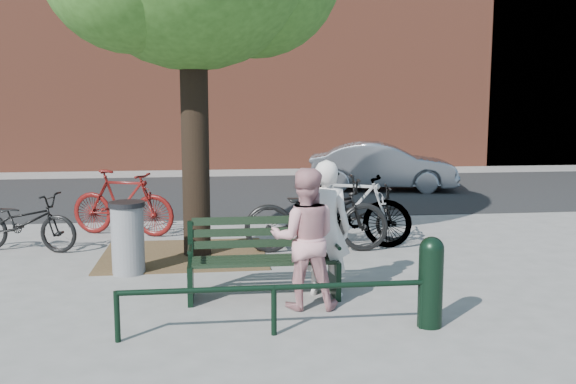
{
  "coord_description": "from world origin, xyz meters",
  "views": [
    {
      "loc": [
        -0.61,
        -7.21,
        2.29
      ],
      "look_at": [
        0.41,
        1.0,
        1.1
      ],
      "focal_mm": 40.0,
      "sensor_mm": 36.0,
      "label": 1
    }
  ],
  "objects": [
    {
      "name": "ground",
      "position": [
        0.0,
        0.0,
        0.0
      ],
      "size": [
        90.0,
        90.0,
        0.0
      ],
      "primitive_type": "plane",
      "color": "gray",
      "rests_on": "ground"
    },
    {
      "name": "dirt_pit",
      "position": [
        -1.0,
        2.2,
        0.01
      ],
      "size": [
        2.4,
        2.0,
        0.02
      ],
      "primitive_type": "cube",
      "color": "brown",
      "rests_on": "ground"
    },
    {
      "name": "road",
      "position": [
        0.0,
        8.5,
        0.01
      ],
      "size": [
        40.0,
        7.0,
        0.01
      ],
      "primitive_type": "cube",
      "color": "black",
      "rests_on": "ground"
    },
    {
      "name": "park_bench",
      "position": [
        -0.0,
        0.08,
        0.48
      ],
      "size": [
        1.74,
        0.54,
        0.97
      ],
      "color": "black",
      "rests_on": "ground"
    },
    {
      "name": "guard_railing",
      "position": [
        0.0,
        -1.2,
        0.4
      ],
      "size": [
        3.06,
        0.06,
        0.51
      ],
      "color": "black",
      "rests_on": "ground"
    },
    {
      "name": "person_left",
      "position": [
        0.73,
        0.03,
        0.8
      ],
      "size": [
        0.68,
        0.57,
        1.61
      ],
      "primitive_type": "imported",
      "rotation": [
        0.0,
        0.0,
        2.78
      ],
      "color": "silver",
      "rests_on": "ground"
    },
    {
      "name": "person_right",
      "position": [
        0.42,
        -0.38,
        0.78
      ],
      "size": [
        0.82,
        0.68,
        1.56
      ],
      "primitive_type": "imported",
      "rotation": [
        0.0,
        0.0,
        3.03
      ],
      "color": "tan",
      "rests_on": "ground"
    },
    {
      "name": "bollard",
      "position": [
        1.6,
        -1.15,
        0.5
      ],
      "size": [
        0.25,
        0.25,
        0.93
      ],
      "color": "black",
      "rests_on": "ground"
    },
    {
      "name": "litter_bin",
      "position": [
        -1.69,
        1.29,
        0.49
      ],
      "size": [
        0.47,
        0.47,
        0.97
      ],
      "color": "gray",
      "rests_on": "ground"
    },
    {
      "name": "bicycle_a",
      "position": [
        -3.42,
        2.77,
        0.45
      ],
      "size": [
        1.81,
        1.05,
        0.9
      ],
      "primitive_type": "imported",
      "rotation": [
        0.0,
        0.0,
        1.29
      ],
      "color": "black",
      "rests_on": "ground"
    },
    {
      "name": "bicycle_b",
      "position": [
        -2.08,
        3.79,
        0.56
      ],
      "size": [
        1.93,
        1.14,
        1.12
      ],
      "primitive_type": "imported",
      "rotation": [
        0.0,
        0.0,
        1.22
      ],
      "color": "#4E0C0B",
      "rests_on": "ground"
    },
    {
      "name": "bicycle_c",
      "position": [
        1.0,
        2.2,
        0.57
      ],
      "size": [
        2.22,
        0.86,
        1.15
      ],
      "primitive_type": "imported",
      "rotation": [
        0.0,
        0.0,
        1.52
      ],
      "color": "black",
      "rests_on": "ground"
    },
    {
      "name": "bicycle_d",
      "position": [
        1.58,
        2.57,
        0.59
      ],
      "size": [
        2.02,
        1.33,
        1.18
      ],
      "primitive_type": "imported",
      "rotation": [
        0.0,
        0.0,
        1.14
      ],
      "color": "gray",
      "rests_on": "ground"
    },
    {
      "name": "bicycle_e",
      "position": [
        1.8,
        2.84,
        0.46
      ],
      "size": [
        1.81,
        0.84,
        0.92
      ],
      "primitive_type": "imported",
      "rotation": [
        0.0,
        0.0,
        1.44
      ],
      "color": "black",
      "rests_on": "ground"
    },
    {
      "name": "parked_car",
      "position": [
        3.77,
        8.59,
        0.61
      ],
      "size": [
        3.88,
        2.03,
        1.22
      ],
      "primitive_type": "imported",
      "rotation": [
        0.0,
        0.0,
        1.36
      ],
      "color": "gray",
      "rests_on": "ground"
    }
  ]
}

